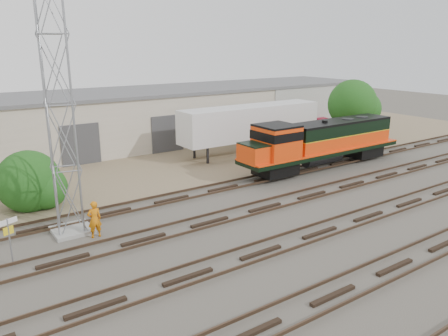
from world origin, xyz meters
TOP-DOWN VIEW (x-y plane):
  - ground at (0.00, 0.00)m, footprint 140.00×140.00m
  - dirt_strip at (0.00, 15.00)m, footprint 80.00×16.00m
  - tracks at (0.00, -3.00)m, footprint 80.00×20.40m
  - warehouse at (0.04, 22.98)m, footprint 58.40×10.40m
  - locomotive at (9.48, 6.00)m, footprint 15.60×2.74m
  - signal_tower at (-10.66, 4.72)m, footprint 1.98×1.98m
  - sign_post at (-13.94, 2.48)m, footprint 0.88×0.39m
  - worker at (-9.84, 3.35)m, footprint 0.72×0.47m
  - semi_trailer at (8.50, 13.38)m, footprint 14.05×2.82m
  - dumpster_blue at (25.84, 17.17)m, footprint 1.88×1.80m
  - dumpster_red at (21.82, 17.79)m, footprint 1.71×1.63m
  - tree_mid at (-11.45, 9.62)m, footprint 3.98×3.79m
  - tree_east at (18.81, 10.40)m, footprint 4.97×4.74m

SIDE VIEW (x-z plane):
  - ground at x=0.00m, z-range 0.00..0.00m
  - dirt_strip at x=0.00m, z-range 0.00..0.02m
  - tracks at x=0.00m, z-range -0.06..0.22m
  - dumpster_red at x=21.82m, z-range 0.00..1.40m
  - dumpster_blue at x=25.84m, z-range 0.00..1.50m
  - worker at x=-9.84m, z-range 0.00..1.97m
  - tree_mid at x=-11.45m, z-range -0.32..3.47m
  - sign_post at x=-13.94m, z-range 0.46..2.74m
  - locomotive at x=9.48m, z-range 0.30..4.05m
  - warehouse at x=0.04m, z-range 0.00..5.30m
  - semi_trailer at x=8.50m, z-range 0.56..4.88m
  - tree_east at x=18.81m, z-range 0.70..7.10m
  - signal_tower at x=-10.66m, z-range -0.15..13.26m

